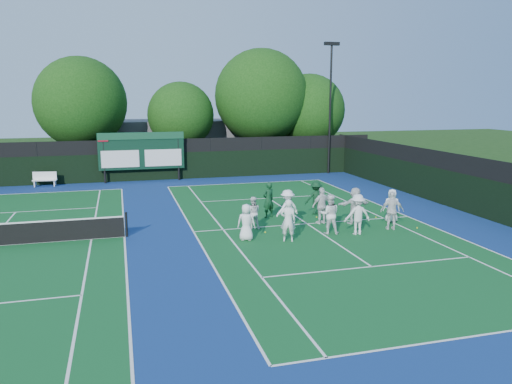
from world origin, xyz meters
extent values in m
plane|color=#18360E|center=(0.00, 0.00, 0.00)|extent=(120.00, 120.00, 0.00)
cube|color=navy|center=(-6.00, 1.00, 0.00)|extent=(34.00, 32.00, 0.01)
cube|color=#105121|center=(0.00, 1.00, 0.01)|extent=(10.97, 23.77, 0.00)
cube|color=white|center=(0.00, -10.88, 0.01)|extent=(10.97, 0.08, 0.00)
cube|color=white|center=(0.00, 12.88, 0.01)|extent=(10.97, 0.08, 0.00)
cube|color=white|center=(-5.49, 1.00, 0.01)|extent=(0.08, 23.77, 0.00)
cube|color=white|center=(5.49, 1.00, 0.01)|extent=(0.08, 23.77, 0.00)
cube|color=white|center=(-4.12, 1.00, 0.01)|extent=(0.08, 23.77, 0.00)
cube|color=white|center=(4.12, 1.00, 0.01)|extent=(0.08, 23.77, 0.00)
cube|color=white|center=(0.00, -5.40, 0.01)|extent=(8.23, 0.08, 0.00)
cube|color=white|center=(0.00, 7.40, 0.01)|extent=(8.23, 0.08, 0.00)
cube|color=white|center=(0.00, 1.00, 0.01)|extent=(0.08, 12.80, 0.00)
cube|color=white|center=(-14.00, 12.88, 0.01)|extent=(10.97, 0.08, 0.00)
cube|color=white|center=(-8.52, 1.00, 0.01)|extent=(0.08, 23.77, 0.00)
cube|color=white|center=(-9.88, 1.00, 0.01)|extent=(0.08, 23.77, 0.00)
cube|color=white|center=(-14.00, 7.40, 0.01)|extent=(8.23, 0.08, 0.00)
cube|color=black|center=(-6.00, 16.00, 1.00)|extent=(34.00, 0.08, 2.00)
cube|color=black|center=(-6.00, 16.00, 2.50)|extent=(34.00, 0.05, 1.00)
cube|color=black|center=(9.00, 1.00, 1.00)|extent=(0.08, 32.00, 2.00)
cube|color=black|center=(9.00, 1.00, 2.50)|extent=(0.05, 32.00, 1.00)
cylinder|color=black|center=(-9.60, 15.60, 1.75)|extent=(0.16, 0.16, 3.50)
cylinder|color=black|center=(-4.40, 15.60, 1.75)|extent=(0.16, 0.16, 3.50)
cube|color=black|center=(-7.00, 15.60, 2.20)|extent=(6.00, 0.15, 2.60)
cube|color=#134529|center=(-7.00, 15.50, 3.30)|extent=(6.00, 0.05, 0.50)
cube|color=silver|center=(-8.50, 15.50, 1.70)|extent=(2.60, 0.04, 1.20)
cube|color=silver|center=(-5.50, 15.50, 1.70)|extent=(2.60, 0.04, 1.20)
cube|color=maroon|center=(-9.60, 15.50, 3.20)|extent=(0.70, 0.04, 0.50)
cube|color=#58585D|center=(-2.00, 24.00, 2.00)|extent=(18.00, 6.00, 4.00)
cylinder|color=black|center=(7.50, 15.70, 5.00)|extent=(0.16, 0.16, 10.00)
cube|color=black|center=(7.50, 15.70, 10.00)|extent=(1.20, 0.30, 0.25)
cylinder|color=black|center=(-8.40, 1.00, 0.55)|extent=(0.10, 0.10, 1.10)
cube|color=white|center=(-13.53, 15.30, 0.44)|extent=(1.62, 0.66, 0.06)
cube|color=white|center=(-13.53, 15.46, 0.74)|extent=(1.57, 0.31, 0.53)
cube|color=white|center=(-14.16, 15.30, 0.21)|extent=(0.12, 0.37, 0.42)
cube|color=white|center=(-12.90, 15.30, 0.21)|extent=(0.12, 0.37, 0.42)
cylinder|color=#321F0D|center=(-11.17, 19.50, 1.52)|extent=(0.44, 0.44, 3.04)
sphere|color=#11390C|center=(-11.17, 19.50, 5.60)|extent=(6.83, 6.83, 6.83)
sphere|color=#11390C|center=(-10.57, 19.80, 4.92)|extent=(4.78, 4.78, 4.78)
cylinder|color=#321F0D|center=(-3.67, 19.50, 1.31)|extent=(0.44, 0.44, 2.62)
sphere|color=#11390C|center=(-3.67, 19.50, 4.59)|extent=(5.26, 5.26, 5.26)
sphere|color=#11390C|center=(-3.07, 19.80, 4.06)|extent=(3.68, 3.68, 3.68)
cylinder|color=#321F0D|center=(3.00, 19.50, 1.60)|extent=(0.44, 0.44, 3.20)
sphere|color=#11390C|center=(3.00, 19.50, 6.08)|extent=(7.69, 7.69, 7.69)
sphere|color=#11390C|center=(3.60, 19.80, 5.31)|extent=(5.38, 5.38, 5.38)
cylinder|color=#321F0D|center=(7.21, 19.50, 1.30)|extent=(0.44, 0.44, 2.61)
sphere|color=#11390C|center=(7.21, 19.50, 4.90)|extent=(6.11, 6.11, 6.11)
sphere|color=#11390C|center=(7.81, 19.80, 4.29)|extent=(4.28, 4.28, 4.28)
sphere|color=yellow|center=(-3.07, 0.94, 0.03)|extent=(0.07, 0.07, 0.07)
sphere|color=yellow|center=(4.62, -1.17, 0.03)|extent=(0.07, 0.07, 0.07)
sphere|color=yellow|center=(-2.40, -0.02, 0.03)|extent=(0.07, 0.07, 0.07)
sphere|color=yellow|center=(0.92, 2.04, 0.03)|extent=(0.07, 0.07, 0.07)
sphere|color=yellow|center=(3.79, 1.21, 0.03)|extent=(0.07, 0.07, 0.07)
imported|color=white|center=(-3.50, -0.90, 0.79)|extent=(0.90, 0.73, 1.58)
imported|color=white|center=(-1.85, -1.53, 0.91)|extent=(0.77, 0.63, 1.82)
imported|color=white|center=(0.32, -0.88, 0.90)|extent=(1.04, 0.92, 1.79)
imported|color=white|center=(1.46, -1.31, 0.91)|extent=(1.21, 0.74, 1.81)
imported|color=silver|center=(3.35, -1.01, 0.90)|extent=(1.13, 0.73, 1.80)
imported|color=silver|center=(-2.74, 0.88, 0.76)|extent=(0.85, 0.73, 1.51)
imported|color=white|center=(-1.13, 0.63, 0.90)|extent=(1.30, 0.96, 1.80)
imported|color=silver|center=(0.69, 0.88, 0.89)|extent=(1.10, 0.59, 1.77)
imported|color=silver|center=(2.22, 0.46, 0.89)|extent=(1.65, 0.53, 1.78)
imported|color=white|center=(4.09, 0.26, 0.82)|extent=(0.93, 0.77, 1.63)
imported|color=#0F391D|center=(-1.43, 2.72, 0.92)|extent=(0.78, 0.66, 1.83)
imported|color=#0D3219|center=(1.14, 2.73, 0.87)|extent=(1.17, 0.72, 1.75)
camera|label=1|loc=(-8.55, -20.77, 6.01)|focal=35.00mm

